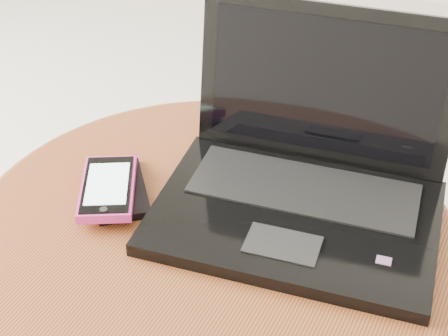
% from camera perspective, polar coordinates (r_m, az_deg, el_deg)
% --- Properties ---
extents(table, '(0.62, 0.62, 0.49)m').
position_cam_1_polar(table, '(0.93, -1.06, -9.57)').
color(table, '#4E2B15').
rests_on(table, ground).
extents(laptop, '(0.37, 0.32, 0.22)m').
position_cam_1_polar(laptop, '(0.87, 6.59, -0.78)').
color(laptop, black).
rests_on(laptop, table).
extents(phone_black, '(0.13, 0.14, 0.01)m').
position_cam_1_polar(phone_black, '(0.91, -8.60, -1.67)').
color(phone_black, black).
rests_on(phone_black, table).
extents(phone_pink, '(0.12, 0.14, 0.02)m').
position_cam_1_polar(phone_pink, '(0.90, -9.53, -1.62)').
color(phone_pink, '#CE2E84').
rests_on(phone_pink, phone_black).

